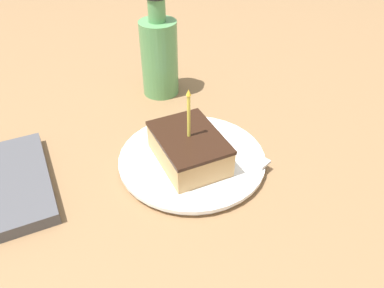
% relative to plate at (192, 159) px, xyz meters
% --- Properties ---
extents(ground_plane, '(2.40, 2.40, 0.04)m').
position_rel_plate_xyz_m(ground_plane, '(0.03, -0.02, -0.03)').
color(ground_plane, olive).
rests_on(ground_plane, ground).
extents(plate, '(0.24, 0.24, 0.02)m').
position_rel_plate_xyz_m(plate, '(0.00, 0.00, 0.00)').
color(plate, white).
rests_on(plate, ground_plane).
extents(cake_slice, '(0.10, 0.13, 0.13)m').
position_rel_plate_xyz_m(cake_slice, '(0.01, 0.01, 0.03)').
color(cake_slice, tan).
rests_on(cake_slice, plate).
extents(fork, '(0.08, 0.17, 0.00)m').
position_rel_plate_xyz_m(fork, '(-0.07, 0.01, 0.01)').
color(fork, silver).
rests_on(fork, plate).
extents(bottle, '(0.08, 0.08, 0.21)m').
position_rel_plate_xyz_m(bottle, '(-0.04, -0.25, 0.08)').
color(bottle, '#599959').
rests_on(bottle, ground_plane).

